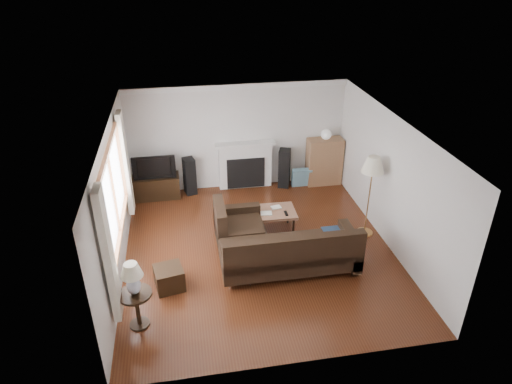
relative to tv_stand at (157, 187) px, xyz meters
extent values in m
cube|color=#4C2210|center=(1.94, -2.48, -0.26)|extent=(5.10, 5.60, 0.04)
cube|color=white|center=(1.94, -2.48, 2.24)|extent=(5.10, 5.60, 0.04)
cube|color=silver|center=(1.94, 0.27, 0.99)|extent=(5.00, 0.04, 2.50)
cube|color=silver|center=(1.94, -5.23, 0.99)|extent=(5.00, 0.04, 2.50)
cube|color=silver|center=(-0.56, -2.48, 0.99)|extent=(0.04, 5.50, 2.50)
cube|color=silver|center=(4.44, -2.48, 0.99)|extent=(0.04, 5.50, 2.50)
cube|color=#975C38|center=(-0.51, -2.68, 1.29)|extent=(0.12, 2.74, 1.54)
cube|color=silver|center=(-0.46, -4.20, 1.14)|extent=(0.10, 0.35, 2.10)
cube|color=silver|center=(-0.46, -1.16, 1.14)|extent=(0.10, 0.35, 2.10)
cube|color=white|center=(2.09, 0.16, 0.31)|extent=(1.40, 0.26, 1.15)
cube|color=black|center=(0.00, 0.00, 0.00)|extent=(1.05, 0.47, 0.53)
imported|color=black|center=(0.00, 0.00, 0.54)|extent=(0.95, 0.12, 0.55)
cube|color=black|center=(0.77, 0.06, 0.18)|extent=(0.31, 0.34, 0.88)
cube|color=black|center=(3.02, 0.05, 0.21)|extent=(0.35, 0.38, 0.94)
cube|color=#946845|center=(4.00, 0.04, 0.31)|extent=(0.83, 0.39, 1.14)
sphere|color=white|center=(4.00, 0.04, 1.00)|extent=(0.24, 0.24, 0.24)
cube|color=black|center=(2.37, -3.15, 0.16)|extent=(2.63, 1.92, 0.85)
cube|color=brown|center=(2.19, -1.86, -0.03)|extent=(1.22, 0.69, 0.47)
cube|color=black|center=(0.26, -3.29, -0.07)|extent=(0.54, 0.54, 0.39)
cube|color=#B07A3D|center=(4.16, -2.27, 0.58)|extent=(0.44, 0.44, 1.68)
cube|color=black|center=(-0.21, -4.11, 0.05)|extent=(0.50, 0.50, 0.62)
cube|color=silver|center=(-0.21, -4.11, 0.62)|extent=(0.33, 0.33, 0.53)
camera|label=1|loc=(0.66, -9.55, 4.85)|focal=32.00mm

